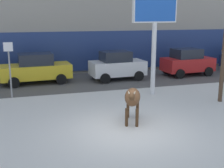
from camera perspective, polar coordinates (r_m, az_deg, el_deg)
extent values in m
plane|color=silver|center=(10.93, 3.01, -8.88)|extent=(120.00, 120.00, 0.00)
cube|color=#514F4C|center=(18.85, -5.75, 0.57)|extent=(60.00, 5.60, 0.01)
cube|color=navy|center=(21.06, -7.19, 6.26)|extent=(43.12, 0.10, 2.80)
ellipsoid|color=brown|center=(11.41, 4.00, -2.51)|extent=(1.09, 1.52, 0.64)
cylinder|color=#472D19|center=(11.15, 4.87, -6.53)|extent=(0.12, 0.12, 0.70)
cylinder|color=#472D19|center=(11.16, 2.85, -6.48)|extent=(0.12, 0.12, 0.70)
cylinder|color=#472D19|center=(12.07, 4.96, -4.97)|extent=(0.12, 0.12, 0.70)
cylinder|color=#472D19|center=(12.08, 3.11, -4.92)|extent=(0.12, 0.12, 0.70)
cylinder|color=brown|center=(10.64, 3.88, -2.67)|extent=(0.42, 0.54, 0.44)
ellipsoid|color=#472D19|center=(10.40, 3.84, -2.47)|extent=(0.39, 0.50, 0.28)
cone|color=beige|center=(10.40, 4.47, -1.57)|extent=(0.13, 0.10, 0.15)
cone|color=beige|center=(10.41, 3.26, -1.54)|extent=(0.13, 0.10, 0.15)
cylinder|color=#472D19|center=(12.12, 4.09, -2.81)|extent=(0.06, 0.06, 0.60)
ellipsoid|color=beige|center=(11.67, 4.01, -3.70)|extent=(0.33, 0.35, 0.20)
cylinder|color=silver|center=(15.49, 8.05, 4.89)|extent=(0.24, 0.24, 3.80)
cube|color=silver|center=(15.34, 8.39, 15.10)|extent=(2.52, 0.57, 1.82)
cube|color=#1E51B2|center=(15.31, 8.44, 15.10)|extent=(2.40, 0.51, 1.70)
cube|color=gold|center=(18.70, -14.50, 2.41)|extent=(4.29, 1.99, 0.84)
cube|color=#1E232D|center=(18.57, -14.64, 4.71)|extent=(2.08, 1.66, 0.68)
cylinder|color=black|center=(19.80, -10.76, 1.94)|extent=(0.65, 0.26, 0.64)
cylinder|color=black|center=(18.10, -9.85, 0.93)|extent=(0.65, 0.26, 0.64)
cylinder|color=black|center=(19.57, -18.67, 1.34)|extent=(0.65, 0.26, 0.64)
cylinder|color=black|center=(17.85, -18.50, 0.26)|extent=(0.65, 0.26, 0.64)
cube|color=white|center=(19.12, 1.07, 3.15)|extent=(3.59, 1.89, 0.90)
cube|color=#1E232D|center=(18.94, 0.66, 5.42)|extent=(1.88, 1.59, 0.64)
cylinder|color=black|center=(20.39, 3.20, 2.48)|extent=(0.65, 0.26, 0.64)
cylinder|color=black|center=(18.87, 5.22, 1.57)|extent=(0.65, 0.26, 0.64)
cylinder|color=black|center=(19.63, -2.93, 2.06)|extent=(0.65, 0.26, 0.64)
cylinder|color=black|center=(18.04, -1.35, 1.08)|extent=(0.65, 0.26, 0.64)
cube|color=red|center=(21.23, 14.46, 3.74)|extent=(3.59, 1.89, 0.90)
cube|color=#1E232D|center=(21.04, 14.24, 5.79)|extent=(1.88, 1.59, 0.64)
cylinder|color=black|center=(22.63, 15.58, 3.08)|extent=(0.65, 0.26, 0.64)
cylinder|color=black|center=(21.29, 18.20, 2.29)|extent=(0.65, 0.26, 0.64)
cylinder|color=black|center=(21.41, 10.59, 2.79)|extent=(0.65, 0.26, 0.64)
cylinder|color=black|center=(19.99, 13.04, 1.94)|extent=(0.65, 0.26, 0.64)
cylinder|color=#4C3828|center=(14.96, 20.71, 3.36)|extent=(0.20, 0.20, 3.54)
cylinder|color=gray|center=(15.54, -19.14, 1.69)|extent=(0.08, 0.08, 2.40)
cube|color=silver|center=(15.34, -19.53, 6.82)|extent=(0.44, 0.04, 0.44)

